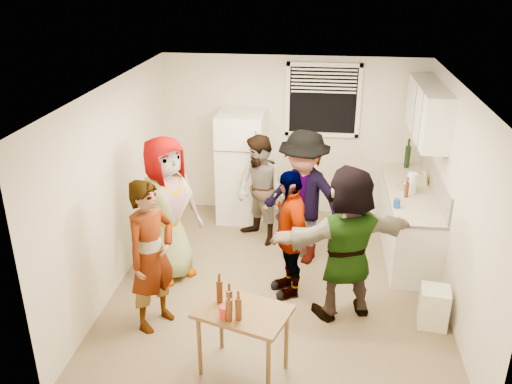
# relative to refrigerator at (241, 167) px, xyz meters

# --- Properties ---
(room) EXTENTS (4.00, 4.50, 2.50)m
(room) POSITION_rel_refrigerator_xyz_m (0.75, -1.88, -0.85)
(room) COLOR beige
(room) RESTS_ON ground
(window) EXTENTS (1.12, 0.10, 1.06)m
(window) POSITION_rel_refrigerator_xyz_m (1.20, 0.33, 1.00)
(window) COLOR white
(window) RESTS_ON room
(refrigerator) EXTENTS (0.70, 0.70, 1.70)m
(refrigerator) POSITION_rel_refrigerator_xyz_m (0.00, 0.00, 0.00)
(refrigerator) COLOR white
(refrigerator) RESTS_ON ground
(counter_lower) EXTENTS (0.60, 2.20, 0.86)m
(counter_lower) POSITION_rel_refrigerator_xyz_m (2.45, -0.73, -0.42)
(counter_lower) COLOR white
(counter_lower) RESTS_ON ground
(countertop) EXTENTS (0.64, 2.22, 0.04)m
(countertop) POSITION_rel_refrigerator_xyz_m (2.45, -0.73, 0.03)
(countertop) COLOR beige
(countertop) RESTS_ON counter_lower
(backsplash) EXTENTS (0.03, 2.20, 0.36)m
(backsplash) POSITION_rel_refrigerator_xyz_m (2.74, -0.73, 0.23)
(backsplash) COLOR beige
(backsplash) RESTS_ON countertop
(upper_cabinets) EXTENTS (0.34, 1.60, 0.70)m
(upper_cabinets) POSITION_rel_refrigerator_xyz_m (2.58, -0.53, 1.10)
(upper_cabinets) COLOR white
(upper_cabinets) RESTS_ON room
(kettle) EXTENTS (0.27, 0.24, 0.19)m
(kettle) POSITION_rel_refrigerator_xyz_m (2.40, -0.73, 0.05)
(kettle) COLOR silver
(kettle) RESTS_ON countertop
(paper_towel) EXTENTS (0.13, 0.13, 0.28)m
(paper_towel) POSITION_rel_refrigerator_xyz_m (2.43, -0.82, 0.05)
(paper_towel) COLOR white
(paper_towel) RESTS_ON countertop
(wine_bottle) EXTENTS (0.08, 0.08, 0.33)m
(wine_bottle) POSITION_rel_refrigerator_xyz_m (2.50, 0.17, 0.05)
(wine_bottle) COLOR black
(wine_bottle) RESTS_ON countertop
(beer_bottle_counter) EXTENTS (0.05, 0.05, 0.21)m
(beer_bottle_counter) POSITION_rel_refrigerator_xyz_m (2.35, -0.98, 0.05)
(beer_bottle_counter) COLOR #47230C
(beer_bottle_counter) RESTS_ON countertop
(blue_cup) EXTENTS (0.09, 0.09, 0.12)m
(blue_cup) POSITION_rel_refrigerator_xyz_m (2.19, -1.34, 0.05)
(blue_cup) COLOR #163CA3
(blue_cup) RESTS_ON countertop
(picture_frame) EXTENTS (0.02, 0.19, 0.16)m
(picture_frame) POSITION_rel_refrigerator_xyz_m (2.67, -0.47, 0.13)
(picture_frame) COLOR gold
(picture_frame) RESTS_ON countertop
(trash_bin) EXTENTS (0.35, 0.35, 0.46)m
(trash_bin) POSITION_rel_refrigerator_xyz_m (2.54, -2.49, -0.60)
(trash_bin) COLOR white
(trash_bin) RESTS_ON ground
(serving_table) EXTENTS (1.00, 0.81, 0.73)m
(serving_table) POSITION_rel_refrigerator_xyz_m (0.54, -3.50, -0.85)
(serving_table) COLOR brown
(serving_table) RESTS_ON ground
(beer_bottle_table) EXTENTS (0.06, 0.06, 0.24)m
(beer_bottle_table) POSITION_rel_refrigerator_xyz_m (0.30, -3.40, -0.12)
(beer_bottle_table) COLOR #47230C
(beer_bottle_table) RESTS_ON serving_table
(red_cup) EXTENTS (0.09, 0.09, 0.12)m
(red_cup) POSITION_rel_refrigerator_xyz_m (0.39, -3.64, -0.12)
(red_cup) COLOR red
(red_cup) RESTS_ON serving_table
(guest_grey) EXTENTS (2.03, 1.90, 0.60)m
(guest_grey) POSITION_rel_refrigerator_xyz_m (-0.65, -1.83, -0.85)
(guest_grey) COLOR gray
(guest_grey) RESTS_ON ground
(guest_stripe) EXTENTS (1.82, 1.38, 0.41)m
(guest_stripe) POSITION_rel_refrigerator_xyz_m (-0.54, -2.85, -0.85)
(guest_stripe) COLOR #141933
(guest_stripe) RESTS_ON ground
(guest_back_left) EXTENTS (1.64, 1.69, 0.60)m
(guest_back_left) POSITION_rel_refrigerator_xyz_m (0.38, -0.75, -0.85)
(guest_back_left) COLOR brown
(guest_back_left) RESTS_ON ground
(guest_back_right) EXTENTS (1.88, 2.16, 0.68)m
(guest_back_right) POSITION_rel_refrigerator_xyz_m (1.00, -1.21, -0.85)
(guest_back_right) COLOR #3F3F43
(guest_back_right) RESTS_ON ground
(guest_black) EXTENTS (1.84, 1.47, 0.39)m
(guest_black) POSITION_rel_refrigerator_xyz_m (0.88, -2.03, -0.85)
(guest_black) COLOR black
(guest_black) RESTS_ON ground
(guest_orange) EXTENTS (2.24, 2.31, 0.53)m
(guest_orange) POSITION_rel_refrigerator_xyz_m (1.54, -2.38, -0.85)
(guest_orange) COLOR #F7AD5D
(guest_orange) RESTS_ON ground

